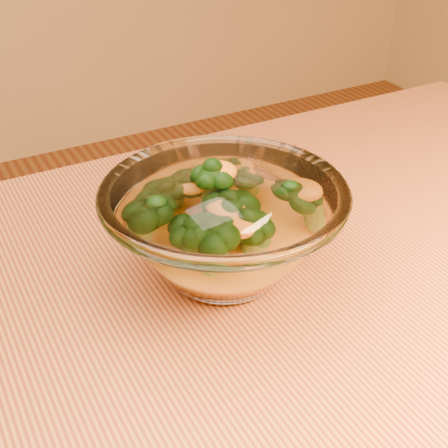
# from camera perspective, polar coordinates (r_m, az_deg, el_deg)

# --- Properties ---
(glass_bowl) EXTENTS (0.21, 0.21, 0.09)m
(glass_bowl) POSITION_cam_1_polar(r_m,az_deg,el_deg) (0.54, 0.00, -0.41)
(glass_bowl) COLOR white
(glass_bowl) RESTS_ON table
(cheese_sauce) EXTENTS (0.12, 0.12, 0.03)m
(cheese_sauce) POSITION_cam_1_polar(r_m,az_deg,el_deg) (0.55, 0.00, -2.14)
(cheese_sauce) COLOR orange
(cheese_sauce) RESTS_ON glass_bowl
(broccoli_heap) EXTENTS (0.17, 0.12, 0.07)m
(broccoli_heap) POSITION_cam_1_polar(r_m,az_deg,el_deg) (0.54, -0.74, 0.90)
(broccoli_heap) COLOR black
(broccoli_heap) RESTS_ON cheese_sauce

